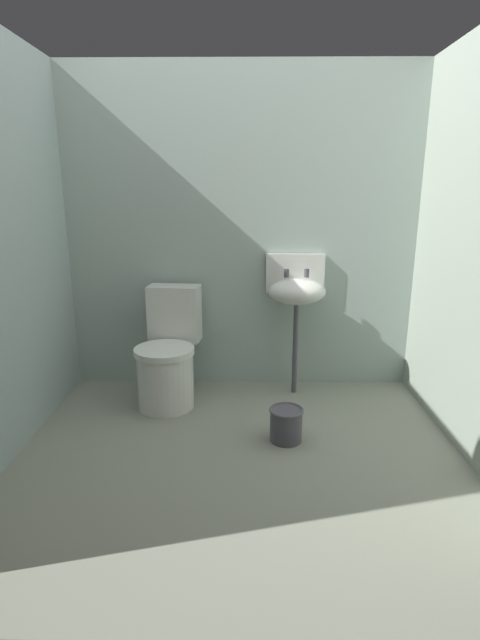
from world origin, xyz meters
TOP-DOWN VIEW (x-y plane):
  - ground_plane at (0.00, 0.00)m, footprint 2.89×2.40m
  - wall_back at (0.00, 1.05)m, footprint 2.89×0.10m
  - toilet_near_wall at (-0.50, 0.65)m, footprint 0.44×0.63m
  - sink at (0.39, 0.84)m, footprint 0.42×0.35m
  - bucket at (0.27, 0.11)m, footprint 0.20×0.20m

SIDE VIEW (x-z plane):
  - ground_plane at x=0.00m, z-range -0.08..0.00m
  - bucket at x=0.27m, z-range 0.00..0.21m
  - toilet_near_wall at x=-0.50m, z-range -0.07..0.71m
  - sink at x=0.39m, z-range 0.26..1.25m
  - wall_back at x=0.00m, z-range 0.00..2.26m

